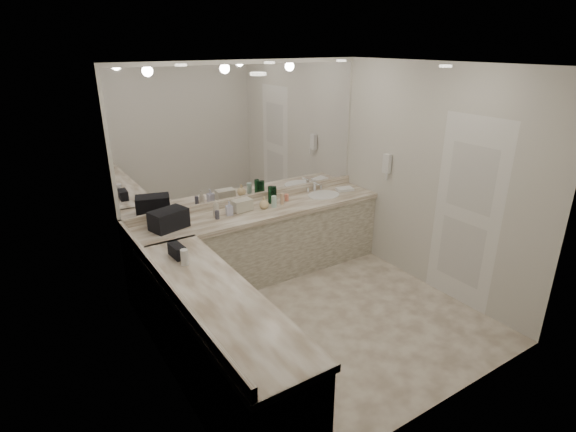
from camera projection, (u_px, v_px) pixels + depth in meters
floor at (318, 320)px, 4.81m from camera, size 3.20×3.20×0.00m
ceiling at (326, 65)px, 3.87m from camera, size 3.20×3.20×0.00m
wall_back at (248, 171)px, 5.51m from camera, size 3.20×0.02×2.60m
wall_left at (159, 244)px, 3.53m from camera, size 0.02×3.00×2.60m
wall_right at (433, 180)px, 5.15m from camera, size 0.02×3.00×2.60m
vanity_back_base at (262, 245)px, 5.60m from camera, size 3.20×0.60×0.84m
vanity_back_top at (261, 211)px, 5.43m from camera, size 3.20×0.64×0.06m
vanity_left_base at (216, 344)px, 3.77m from camera, size 0.60×2.40×0.84m
vanity_left_top at (214, 297)px, 3.61m from camera, size 0.64×2.42×0.06m
backsplash_back at (250, 199)px, 5.62m from camera, size 3.20×0.04×0.10m
backsplash_left at (166, 282)px, 3.67m from camera, size 0.04×3.00×0.10m
mirror_back at (247, 133)px, 5.33m from camera, size 3.12×0.01×1.55m
mirror_left at (154, 186)px, 3.36m from camera, size 0.01×2.92×1.55m
sink at (324, 196)px, 5.91m from camera, size 0.44×0.44×0.03m
faucet at (314, 186)px, 6.04m from camera, size 0.24×0.16×0.14m
wall_phone at (387, 164)px, 5.66m from camera, size 0.06×0.10×0.24m
door at (466, 214)px, 4.84m from camera, size 0.02×0.82×2.10m
black_toiletry_bag at (169, 219)px, 4.82m from camera, size 0.44×0.34×0.22m
black_bag_spill at (177, 251)px, 4.20m from camera, size 0.11×0.22×0.12m
cream_cosmetic_case at (242, 206)px, 5.33m from camera, size 0.24×0.16×0.14m
hand_towel at (345, 189)px, 6.09m from camera, size 0.25×0.19×0.04m
lotion_left at (184, 257)px, 4.04m from camera, size 0.07×0.07×0.16m
soap_bottle_a at (216, 208)px, 5.17m from camera, size 0.08×0.08×0.19m
soap_bottle_b at (229, 208)px, 5.20m from camera, size 0.09×0.09×0.17m
soap_bottle_c at (264, 203)px, 5.41m from camera, size 0.15×0.15×0.15m
green_bottle_0 at (274, 194)px, 5.63m from camera, size 0.06×0.06×0.20m
green_bottle_1 at (274, 196)px, 5.60m from camera, size 0.07×0.07×0.19m
green_bottle_2 at (271, 195)px, 5.58m from camera, size 0.06×0.06×0.22m
amenity_bottle_0 at (282, 199)px, 5.54m from camera, size 0.04×0.04×0.14m
amenity_bottle_1 at (217, 215)px, 5.10m from camera, size 0.05×0.05×0.10m
amenity_bottle_2 at (171, 221)px, 4.94m from camera, size 0.06×0.06×0.09m
amenity_bottle_3 at (286, 197)px, 5.69m from camera, size 0.05×0.05×0.09m
amenity_bottle_4 at (168, 227)px, 4.78m from camera, size 0.05×0.05×0.09m
amenity_bottle_5 at (274, 201)px, 5.46m from camera, size 0.06×0.06×0.14m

